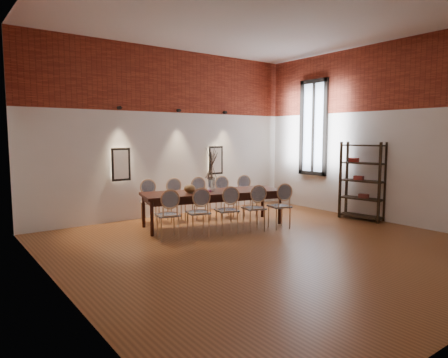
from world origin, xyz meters
TOP-DOWN VIEW (x-y plane):
  - floor at (0.00, 0.00)m, footprint 7.00×7.00m
  - ceiling at (0.00, 0.00)m, footprint 7.00×7.00m
  - wall_back at (0.00, 3.55)m, footprint 7.00×0.10m
  - wall_left at (-3.55, 0.00)m, footprint 0.10×7.00m
  - wall_right at (3.55, 0.00)m, footprint 0.10×7.00m
  - brick_band_back at (0.00, 3.48)m, footprint 7.00×0.02m
  - brick_band_left at (-3.48, 0.00)m, footprint 0.02×7.00m
  - brick_band_right at (3.48, 0.00)m, footprint 0.02×7.00m
  - niche_left at (-1.30, 3.45)m, footprint 0.36×0.06m
  - niche_right at (1.30, 3.45)m, footprint 0.36×0.06m
  - spot_fixture_left at (-1.30, 3.42)m, footprint 0.08×0.10m
  - spot_fixture_mid at (0.20, 3.42)m, footprint 0.08×0.10m
  - spot_fixture_right at (1.60, 3.42)m, footprint 0.08×0.10m
  - window_glass at (3.46, 2.00)m, footprint 0.02×0.78m
  - window_frame at (3.44, 2.00)m, footprint 0.08×0.90m
  - window_mullion at (3.44, 2.00)m, footprint 0.06×0.06m
  - dining_table at (0.13, 1.88)m, footprint 3.15×1.66m
  - chair_near_a at (-1.22, 1.43)m, footprint 0.53×0.53m
  - chair_near_b at (-0.64, 1.29)m, footprint 0.53×0.53m
  - chair_near_c at (-0.05, 1.14)m, footprint 0.53×0.53m
  - chair_near_d at (0.53, 1.00)m, footprint 0.53×0.53m
  - chair_near_e at (1.11, 0.85)m, footprint 0.53×0.53m
  - chair_far_a at (-0.85, 2.91)m, footprint 0.53×0.53m
  - chair_far_b at (-0.27, 2.77)m, footprint 0.53×0.53m
  - chair_far_c at (0.32, 2.62)m, footprint 0.53×0.53m
  - chair_far_d at (0.90, 2.48)m, footprint 0.53×0.53m
  - chair_far_e at (1.48, 2.33)m, footprint 0.53×0.53m
  - vase at (0.10, 1.89)m, footprint 0.14×0.14m
  - dried_branches at (0.10, 1.89)m, footprint 0.50×0.50m
  - bowl at (-0.40, 1.96)m, footprint 0.24×0.24m
  - book at (-0.05, 1.95)m, footprint 0.30×0.24m
  - shelving_rack at (3.28, 0.36)m, footprint 0.53×1.05m

SIDE VIEW (x-z plane):
  - floor at x=0.00m, z-range -0.02..0.00m
  - dining_table at x=0.13m, z-range 0.00..0.75m
  - chair_near_a at x=-1.22m, z-range 0.00..0.94m
  - chair_near_b at x=-0.64m, z-range 0.00..0.94m
  - chair_near_c at x=-0.05m, z-range 0.00..0.94m
  - chair_near_d at x=0.53m, z-range 0.00..0.94m
  - chair_near_e at x=1.11m, z-range 0.00..0.94m
  - chair_far_a at x=-0.85m, z-range 0.00..0.94m
  - chair_far_b at x=-0.27m, z-range 0.00..0.94m
  - chair_far_c at x=0.32m, z-range 0.00..0.94m
  - chair_far_d at x=0.90m, z-range 0.00..0.94m
  - chair_far_e at x=1.48m, z-range 0.00..0.94m
  - book at x=-0.05m, z-range 0.75..0.78m
  - bowl at x=-0.40m, z-range 0.75..0.93m
  - vase at x=0.10m, z-range 0.75..1.05m
  - shelving_rack at x=3.28m, z-range 0.00..1.80m
  - niche_left at x=-1.30m, z-range 0.97..1.63m
  - niche_right at x=1.30m, z-range 0.97..1.63m
  - dried_branches at x=0.10m, z-range 1.00..1.70m
  - wall_back at x=0.00m, z-range 0.00..4.00m
  - wall_left at x=-3.55m, z-range 0.00..4.00m
  - wall_right at x=3.55m, z-range 0.00..4.00m
  - window_glass at x=3.46m, z-range 0.96..3.34m
  - window_frame at x=3.44m, z-range 0.90..3.40m
  - window_mullion at x=3.44m, z-range 0.95..3.35m
  - spot_fixture_left at x=-1.30m, z-range 2.51..2.59m
  - spot_fixture_mid at x=0.20m, z-range 2.51..2.59m
  - spot_fixture_right at x=1.60m, z-range 2.51..2.59m
  - brick_band_back at x=0.00m, z-range 2.50..4.00m
  - brick_band_left at x=-3.48m, z-range 2.50..4.00m
  - brick_band_right at x=3.48m, z-range 2.50..4.00m
  - ceiling at x=0.00m, z-range 4.00..4.02m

